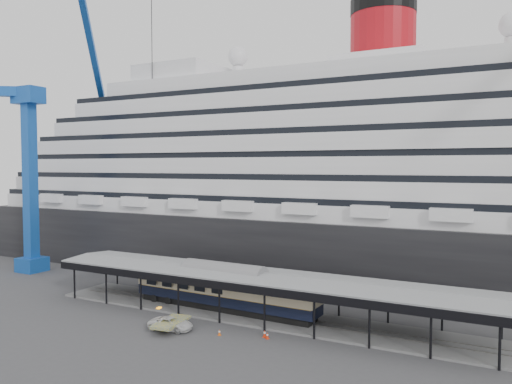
# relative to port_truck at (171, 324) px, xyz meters

# --- Properties ---
(ground) EXTENTS (200.00, 200.00, 0.00)m
(ground) POSITION_rel_port_truck_xyz_m (6.33, 3.67, -0.69)
(ground) COLOR #3D3D40
(ground) RESTS_ON ground
(cruise_ship) EXTENTS (130.00, 30.00, 43.90)m
(cruise_ship) POSITION_rel_port_truck_xyz_m (6.38, 35.67, 17.66)
(cruise_ship) COLOR black
(cruise_ship) RESTS_ON ground
(platform_canopy) EXTENTS (56.00, 9.18, 5.30)m
(platform_canopy) POSITION_rel_port_truck_xyz_m (6.33, 8.67, 1.67)
(platform_canopy) COLOR slate
(platform_canopy) RESTS_ON ground
(crane_blue) EXTENTS (22.63, 19.19, 47.60)m
(crane_blue) POSITION_rel_port_truck_xyz_m (-38.79, 14.29, 19.27)
(crane_blue) COLOR #164EAA
(crane_blue) RESTS_ON ground
(port_truck) EXTENTS (5.19, 2.88, 1.37)m
(port_truck) POSITION_rel_port_truck_xyz_m (0.00, 0.00, 0.00)
(port_truck) COLOR silver
(port_truck) RESTS_ON ground
(pullman_carriage) EXTENTS (25.15, 4.17, 24.59)m
(pullman_carriage) POSITION_rel_port_truck_xyz_m (1.55, 8.67, 2.27)
(pullman_carriage) COLOR black
(pullman_carriage) RESTS_ON ground
(traffic_cone_left) EXTENTS (0.37, 0.37, 0.66)m
(traffic_cone_left) POSITION_rel_port_truck_xyz_m (5.66, 0.96, -0.36)
(traffic_cone_left) COLOR #D2520B
(traffic_cone_left) RESTS_ON ground
(traffic_cone_mid) EXTENTS (0.42, 0.42, 0.69)m
(traffic_cone_mid) POSITION_rel_port_truck_xyz_m (10.66, 2.34, -0.34)
(traffic_cone_mid) COLOR red
(traffic_cone_mid) RESTS_ON ground
(traffic_cone_right) EXTENTS (0.44, 0.44, 0.78)m
(traffic_cone_right) POSITION_rel_port_truck_xyz_m (10.19, 2.67, -0.30)
(traffic_cone_right) COLOR #F8350D
(traffic_cone_right) RESTS_ON ground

